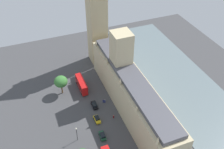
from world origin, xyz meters
The scene contains 13 objects.
ground_plane centered at (0.00, 0.00, 0.00)m, with size 129.91×129.91×0.00m, color #424244.
river_thames centered at (-28.61, 0.00, 0.12)m, with size 28.85×116.91×0.25m, color slate.
parliament_building centered at (-1.99, -1.36, 8.55)m, with size 10.81×59.91×28.28m.
clock_tower centered at (-0.98, -36.18, 29.66)m, with size 8.78×8.78×57.31m.
double_decker_bus_under_trees centered at (12.73, -18.10, 2.63)m, with size 2.72×10.52×4.75m.
car_black_far_end centered at (11.00, -6.12, 0.89)m, with size 2.04×4.57×1.74m.
car_yellow_cab_leading centered at (12.42, 1.18, 0.88)m, with size 1.94×4.04×1.74m.
car_dark_green_kerbside centered at (13.12, 9.13, 0.89)m, with size 2.14×4.21×1.74m.
pedestrian_midblock centered at (6.39, -6.79, 0.72)m, with size 0.46×0.57×1.60m.
pedestrian_opposite_hall centered at (6.10, 2.13, 0.68)m, with size 0.56×0.46×1.51m.
pedestrian_trailing centered at (6.92, -7.10, 0.77)m, with size 0.69×0.62×1.72m.
plane_tree_near_tower centered at (21.06, -18.66, 6.18)m, with size 5.49×5.49×8.55m.
street_lamp_slot_11 centered at (21.57, 7.00, 4.42)m, with size 0.56×0.56×6.33m.
Camera 1 is at (30.75, 63.62, 74.99)m, focal length 41.65 mm.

